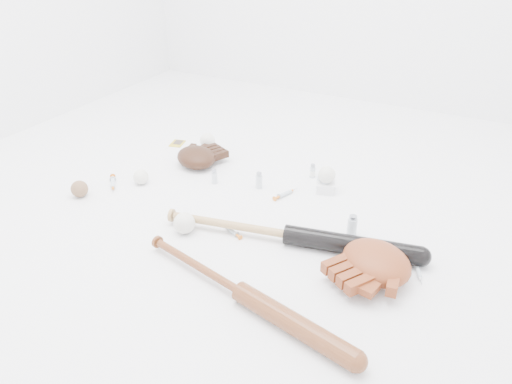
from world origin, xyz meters
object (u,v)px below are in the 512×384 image
at_px(bat_dark, 288,234).
at_px(pedestal, 326,187).
at_px(glove_dark, 196,157).
at_px(bat_wood, 241,292).

bearing_deg(bat_dark, pedestal, 80.71).
bearing_deg(glove_dark, pedestal, 30.12).
height_order(glove_dark, pedestal, glove_dark).
bearing_deg(bat_dark, glove_dark, 138.58).
relative_size(bat_dark, pedestal, 12.61).
bearing_deg(glove_dark, bat_dark, -4.58).
xyz_separation_m(bat_dark, bat_wood, (0.00, -0.34, -0.00)).
bearing_deg(bat_wood, glove_dark, 145.41).
height_order(bat_dark, pedestal, bat_dark).
xyz_separation_m(bat_wood, glove_dark, (-0.63, 0.71, 0.01)).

